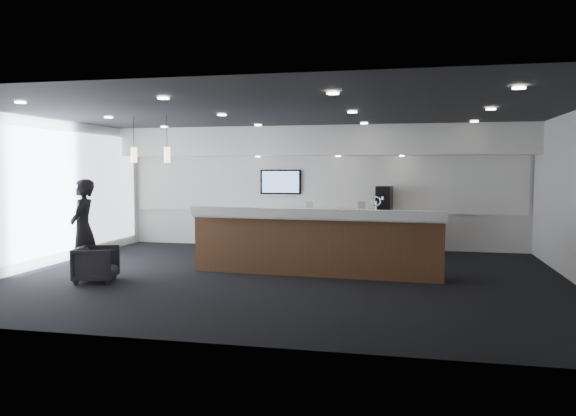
% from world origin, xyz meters
% --- Properties ---
extents(ground, '(10.00, 10.00, 0.00)m').
position_xyz_m(ground, '(0.00, 0.00, 0.00)').
color(ground, black).
rests_on(ground, ground).
extents(ceiling, '(10.00, 8.00, 0.02)m').
position_xyz_m(ceiling, '(0.00, 0.00, 3.00)').
color(ceiling, black).
rests_on(ceiling, back_wall).
extents(back_wall, '(10.00, 0.02, 3.00)m').
position_xyz_m(back_wall, '(0.00, 4.00, 1.50)').
color(back_wall, silver).
rests_on(back_wall, ground).
extents(left_wall, '(0.02, 8.00, 3.00)m').
position_xyz_m(left_wall, '(-5.00, 0.00, 1.50)').
color(left_wall, silver).
rests_on(left_wall, ground).
extents(soffit_bulkhead, '(10.00, 0.90, 0.70)m').
position_xyz_m(soffit_bulkhead, '(0.00, 3.55, 2.65)').
color(soffit_bulkhead, white).
rests_on(soffit_bulkhead, back_wall).
extents(alcove_panel, '(9.80, 0.06, 1.40)m').
position_xyz_m(alcove_panel, '(0.00, 3.97, 1.60)').
color(alcove_panel, white).
rests_on(alcove_panel, back_wall).
extents(window_blinds_wall, '(0.04, 7.36, 2.55)m').
position_xyz_m(window_blinds_wall, '(-4.96, 0.00, 1.50)').
color(window_blinds_wall, '#ADC1D0').
rests_on(window_blinds_wall, left_wall).
extents(back_credenza, '(5.06, 0.66, 0.95)m').
position_xyz_m(back_credenza, '(-0.00, 3.64, 0.48)').
color(back_credenza, gray).
rests_on(back_credenza, ground).
extents(wall_tv, '(1.05, 0.08, 0.62)m').
position_xyz_m(wall_tv, '(-1.00, 3.91, 1.65)').
color(wall_tv, black).
rests_on(wall_tv, back_wall).
extents(pendant_left, '(0.12, 0.12, 0.30)m').
position_xyz_m(pendant_left, '(-2.40, 0.80, 2.25)').
color(pendant_left, beige).
rests_on(pendant_left, ceiling).
extents(pendant_right, '(0.12, 0.12, 0.30)m').
position_xyz_m(pendant_right, '(-3.10, 0.80, 2.25)').
color(pendant_right, beige).
rests_on(pendant_right, ceiling).
extents(ceiling_can_lights, '(7.00, 5.00, 0.02)m').
position_xyz_m(ceiling_can_lights, '(0.00, 0.00, 2.97)').
color(ceiling_can_lights, white).
rests_on(ceiling_can_lights, ceiling).
extents(service_counter, '(4.78, 1.07, 1.49)m').
position_xyz_m(service_counter, '(0.50, 0.42, 0.58)').
color(service_counter, '#54351C').
rests_on(service_counter, ground).
extents(coffee_machine, '(0.40, 0.50, 0.62)m').
position_xyz_m(coffee_machine, '(1.60, 3.68, 1.26)').
color(coffee_machine, black).
rests_on(coffee_machine, back_credenza).
extents(info_sign_left, '(0.17, 0.06, 0.23)m').
position_xyz_m(info_sign_left, '(-0.19, 3.53, 1.07)').
color(info_sign_left, silver).
rests_on(info_sign_left, back_credenza).
extents(info_sign_right, '(0.19, 0.08, 0.25)m').
position_xyz_m(info_sign_right, '(1.07, 3.51, 1.08)').
color(info_sign_right, silver).
rests_on(info_sign_right, back_credenza).
extents(armchair, '(0.85, 0.84, 0.63)m').
position_xyz_m(armchair, '(-3.14, -1.13, 0.31)').
color(armchair, black).
rests_on(armchair, ground).
extents(lounge_guest, '(0.58, 0.74, 1.79)m').
position_xyz_m(lounge_guest, '(-3.60, -0.79, 0.90)').
color(lounge_guest, black).
rests_on(lounge_guest, ground).
extents(cup_0, '(0.11, 0.11, 0.10)m').
position_xyz_m(cup_0, '(1.24, 3.52, 1.00)').
color(cup_0, white).
rests_on(cup_0, back_credenza).
extents(cup_1, '(0.16, 0.16, 0.10)m').
position_xyz_m(cup_1, '(1.10, 3.52, 1.00)').
color(cup_1, white).
rests_on(cup_1, back_credenza).
extents(cup_2, '(0.14, 0.14, 0.10)m').
position_xyz_m(cup_2, '(0.96, 3.52, 1.00)').
color(cup_2, white).
rests_on(cup_2, back_credenza).
extents(cup_3, '(0.14, 0.14, 0.10)m').
position_xyz_m(cup_3, '(0.82, 3.52, 1.00)').
color(cup_3, white).
rests_on(cup_3, back_credenza).
extents(cup_4, '(0.15, 0.15, 0.10)m').
position_xyz_m(cup_4, '(0.68, 3.52, 1.00)').
color(cup_4, white).
rests_on(cup_4, back_credenza).
extents(cup_5, '(0.12, 0.12, 0.10)m').
position_xyz_m(cup_5, '(0.54, 3.52, 1.00)').
color(cup_5, white).
rests_on(cup_5, back_credenza).
extents(cup_6, '(0.16, 0.16, 0.10)m').
position_xyz_m(cup_6, '(0.40, 3.52, 1.00)').
color(cup_6, white).
rests_on(cup_6, back_credenza).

